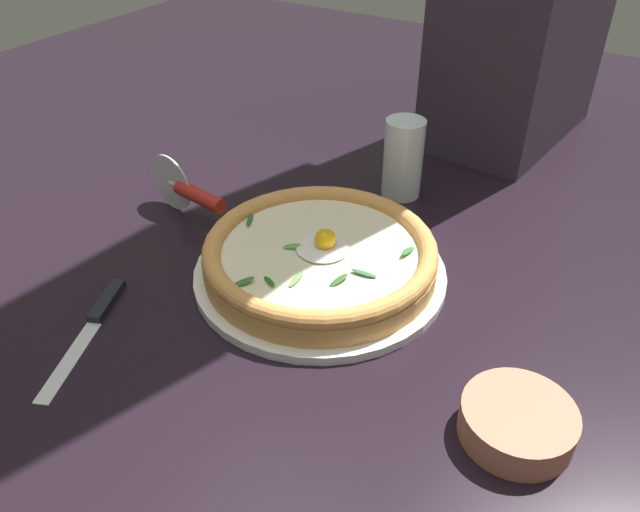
# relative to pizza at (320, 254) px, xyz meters

# --- Properties ---
(ground_plane) EXTENTS (2.40, 2.40, 0.03)m
(ground_plane) POSITION_rel_pizza_xyz_m (-0.03, 0.03, -0.05)
(ground_plane) COLOR black
(ground_plane) RESTS_ON ground
(pizza_plate) EXTENTS (0.33, 0.33, 0.01)m
(pizza_plate) POSITION_rel_pizza_xyz_m (0.00, -0.00, -0.03)
(pizza_plate) COLOR white
(pizza_plate) RESTS_ON ground
(pizza) EXTENTS (0.30, 0.30, 0.06)m
(pizza) POSITION_rel_pizza_xyz_m (0.00, 0.00, 0.00)
(pizza) COLOR #D8994D
(pizza) RESTS_ON pizza_plate
(side_bowl) EXTENTS (0.11, 0.11, 0.03)m
(side_bowl) POSITION_rel_pizza_xyz_m (-0.29, 0.12, -0.02)
(side_bowl) COLOR #BB7356
(side_bowl) RESTS_ON ground
(pizza_cutter) EXTENTS (0.15, 0.04, 0.09)m
(pizza_cutter) POSITION_rel_pizza_xyz_m (0.24, -0.02, 0.01)
(pizza_cutter) COLOR silver
(pizza_cutter) RESTS_ON ground
(table_knife) EXTENTS (0.09, 0.19, 0.01)m
(table_knife) POSITION_rel_pizza_xyz_m (0.18, 0.21, -0.03)
(table_knife) COLOR silver
(table_knife) RESTS_ON ground
(drinking_glass) EXTENTS (0.06, 0.06, 0.12)m
(drinking_glass) POSITION_rel_pizza_xyz_m (0.00, -0.25, 0.02)
(drinking_glass) COLOR silver
(drinking_glass) RESTS_ON ground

